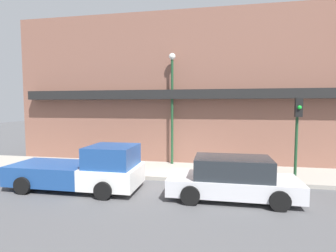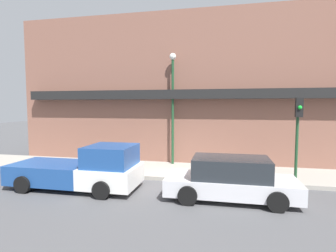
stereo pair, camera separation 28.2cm
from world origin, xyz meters
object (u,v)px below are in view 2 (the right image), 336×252
parked_car (231,179)px  traffic_light (298,124)px  pickup_truck (83,170)px  fire_hydrant (99,164)px  street_lamp (173,96)px

parked_car → traffic_light: 4.04m
pickup_truck → fire_hydrant: bearing=103.6°
fire_hydrant → traffic_light: size_ratio=0.17×
pickup_truck → fire_hydrant: 2.51m
pickup_truck → parked_car: pickup_truck is taller
parked_car → fire_hydrant: bearing=157.0°
street_lamp → traffic_light: street_lamp is taller
parked_car → traffic_light: (2.77, 2.27, 1.87)m
fire_hydrant → traffic_light: 9.34m
parked_car → fire_hydrant: size_ratio=7.69×
street_lamp → pickup_truck: bearing=-122.1°
parked_car → street_lamp: (-2.98, 4.49, 3.15)m
pickup_truck → traffic_light: (8.57, 2.27, 1.82)m
parked_car → fire_hydrant: (-6.33, 2.44, -0.26)m
pickup_truck → parked_car: (5.80, 0.00, -0.05)m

